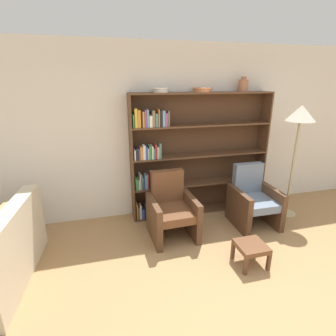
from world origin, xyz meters
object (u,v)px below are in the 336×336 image
Objects in this scene: bowl_copper at (203,90)px; floor_lamp at (300,120)px; vase_tall at (243,85)px; bowl_brass at (161,90)px; armchair_leather at (172,210)px; footstool at (251,248)px; armchair_cushioned at (253,200)px; bookshelf at (189,155)px.

bowl_copper is 1.57m from floor_lamp.
floor_lamp is (0.74, -0.50, -0.51)m from vase_tall.
bowl_brass is 0.25× the size of armchair_leather.
bowl_brass is at bearing 166.33° from floor_lamp.
vase_tall is 0.25× the size of armchair_leather.
footstool is (0.77, -0.90, -0.17)m from armchair_leather.
armchair_leather is 0.51× the size of floor_lamp.
bowl_brass is at bearing -24.29° from armchair_cushioned.
vase_tall is at bearing -90.23° from armchair_cushioned.
vase_tall is 1.82m from armchair_cushioned.
bookshelf is 1.26× the size of floor_lamp.
vase_tall is (0.86, -0.03, 1.10)m from bookshelf.
bowl_brass is 0.78× the size of bowl_copper.
floor_lamp is (1.60, -0.53, 0.59)m from bookshelf.
bowl_brass is 1.01× the size of vase_tall.
armchair_cushioned reaches higher than footstool.
bookshelf is at bearing 161.63° from floor_lamp.
bookshelf is 1.40m from vase_tall.
bookshelf is 7.84× the size of bowl_copper.
floor_lamp is at bearing 37.75° from footstool.
bookshelf reaches higher than armchair_leather.
vase_tall is at bearing 145.52° from floor_lamp.
armchair_leather is (-1.34, -0.62, -1.72)m from vase_tall.
vase_tall is at bearing -1.74° from bookshelf.
bowl_copper is 1.88m from armchair_leather.
bowl_copper is at bearing -0.00° from bowl_brass.
armchair_cushioned is (0.68, -0.62, -1.65)m from bowl_copper.
footstool is at bearing -85.71° from bowl_copper.
floor_lamp is (0.74, 0.11, 1.21)m from armchair_cushioned.
bookshelf is 6.61× the size of footstool.
bookshelf is 1.14m from bowl_brass.
armchair_cushioned is (1.33, 0.00, 0.00)m from armchair_leather.
armchair_cushioned is (-0.01, -0.62, -1.72)m from vase_tall.
armchair_leather is at bearing 0.66° from armchair_cushioned.
bowl_copper is at bearing -41.78° from armchair_cushioned.
bowl_brass is 2.49m from footstool.
footstool is at bearing -63.17° from bowl_brass.
floor_lamp reaches higher than armchair_leather.
bowl_copper is at bearing 94.29° from footstool.
floor_lamp is at bearing -34.48° from vase_tall.
floor_lamp reaches higher than footstool.
armchair_leather is at bearing 130.58° from footstool.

